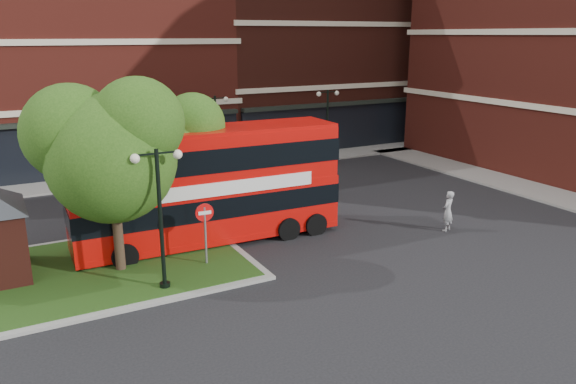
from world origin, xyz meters
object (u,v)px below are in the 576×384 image
bus (208,178)px  woman (448,211)px  car_white (307,156)px  car_silver (166,172)px

bus → woman: (9.92, -3.75, -1.88)m
bus → car_white: bearing=45.7°
woman → car_silver: 16.73m
bus → car_silver: bus is taller
bus → woman: 10.77m
bus → car_silver: bearing=85.3°
bus → car_silver: (1.16, 10.50, -2.15)m
bus → woman: bus is taller
woman → car_silver: (-8.76, 14.25, -0.27)m
woman → car_white: (0.95, 14.25, -0.30)m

